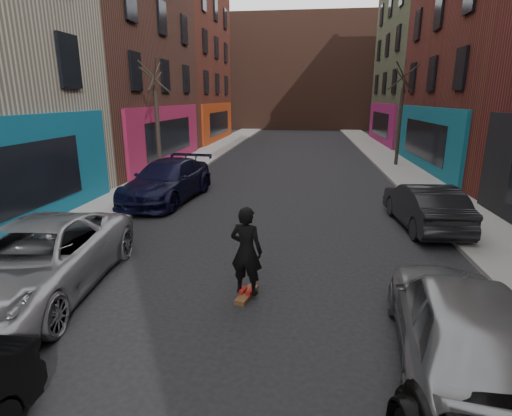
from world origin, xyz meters
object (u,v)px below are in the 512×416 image
(tree_right_far, at_px, (401,106))
(parked_left_far, at_px, (35,260))
(skateboard, at_px, (247,295))
(parked_right_far, at_px, (463,325))
(parked_right_end, at_px, (425,206))
(tree_left_far, at_px, (157,111))
(parked_left_end, at_px, (167,181))
(skateboarder, at_px, (246,251))

(tree_right_far, relative_size, parked_left_far, 1.25)
(skateboard, bearing_deg, parked_right_far, -15.02)
(parked_right_far, relative_size, parked_right_end, 1.07)
(tree_left_far, relative_size, parked_left_far, 1.19)
(parked_left_end, relative_size, parked_right_end, 1.27)
(tree_left_far, height_order, skateboard, tree_left_far)
(tree_left_far, bearing_deg, skateboard, -62.09)
(parked_right_end, relative_size, skateboarder, 2.33)
(parked_left_end, bearing_deg, skateboard, -54.30)
(parked_left_end, distance_m, parked_right_end, 9.50)
(tree_right_far, bearing_deg, parked_left_end, -138.57)
(parked_right_end, height_order, skateboarder, skateboarder)
(parked_left_end, bearing_deg, skateboarder, -54.30)
(parked_left_far, height_order, parked_left_end, parked_left_end)
(tree_right_far, xyz_separation_m, parked_left_end, (-10.80, -9.53, -2.74))
(parked_left_far, xyz_separation_m, parked_left_end, (0.00, 8.06, 0.03))
(skateboard, bearing_deg, parked_right_end, 60.83)
(parked_right_far, bearing_deg, tree_left_far, -46.59)
(skateboard, bearing_deg, parked_left_end, 133.05)
(tree_right_far, distance_m, parked_left_end, 14.66)
(tree_right_far, xyz_separation_m, skateboarder, (-6.47, -17.19, -2.51))
(parked_right_end, height_order, skateboard, parked_right_end)
(parked_left_far, height_order, skateboarder, skateboarder)
(tree_right_far, height_order, parked_right_far, tree_right_far)
(skateboard, relative_size, skateboarder, 0.43)
(tree_right_far, distance_m, parked_left_far, 20.83)
(parked_right_end, xyz_separation_m, skateboard, (-4.87, -5.27, -0.66))
(parked_right_far, bearing_deg, tree_right_far, -91.23)
(tree_left_far, distance_m, parked_right_end, 12.60)
(tree_left_far, distance_m, parked_right_far, 16.32)
(tree_right_far, height_order, parked_right_end, tree_right_far)
(tree_right_far, bearing_deg, parked_left_far, -121.55)
(parked_left_far, bearing_deg, skateboarder, -0.17)
(skateboarder, bearing_deg, tree_right_far, -97.06)
(tree_left_far, height_order, tree_right_far, tree_right_far)
(parked_right_end, bearing_deg, parked_left_far, 27.54)
(parked_left_far, relative_size, skateboarder, 2.96)
(parked_left_far, xyz_separation_m, parked_right_far, (7.80, -1.49, 0.02))
(tree_right_far, xyz_separation_m, parked_right_end, (-1.60, -11.91, -2.82))
(tree_left_far, xyz_separation_m, parked_left_end, (1.60, -3.53, -2.59))
(tree_left_far, relative_size, skateboarder, 3.53)
(parked_left_end, bearing_deg, parked_left_far, -83.76)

